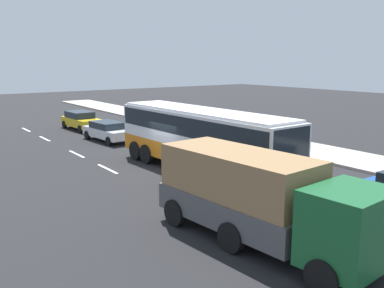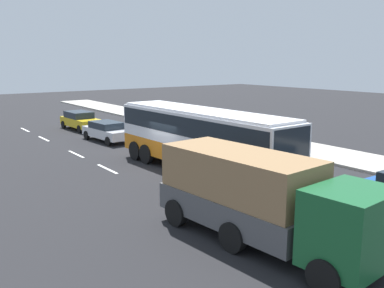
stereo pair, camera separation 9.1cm
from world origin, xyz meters
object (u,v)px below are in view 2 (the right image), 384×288
at_px(cargo_truck, 260,196).
at_px(car_silver_hatch, 107,131).
at_px(pedestrian_near_curb, 270,126).
at_px(coach_bus, 201,134).
at_px(car_yellow_taxi, 80,120).

relative_size(cargo_truck, car_silver_hatch, 1.71).
bearing_deg(car_silver_hatch, pedestrian_near_curb, 47.61).
distance_m(coach_bus, cargo_truck, 8.81).
bearing_deg(car_yellow_taxi, pedestrian_near_curb, 30.56).
height_order(cargo_truck, car_silver_hatch, cargo_truck).
distance_m(car_silver_hatch, pedestrian_near_curb, 11.76).
bearing_deg(coach_bus, pedestrian_near_curb, 111.00).
height_order(car_silver_hatch, pedestrian_near_curb, pedestrian_near_curb).
height_order(coach_bus, cargo_truck, coach_bus).
xyz_separation_m(cargo_truck, car_silver_hatch, (-19.02, 3.58, -0.81)).
bearing_deg(pedestrian_near_curb, car_yellow_taxi, -24.36).
bearing_deg(cargo_truck, car_yellow_taxi, 166.68).
bearing_deg(pedestrian_near_curb, cargo_truck, 74.78).
bearing_deg(coach_bus, car_silver_hatch, 178.93).
relative_size(car_yellow_taxi, pedestrian_near_curb, 2.62).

